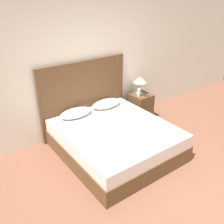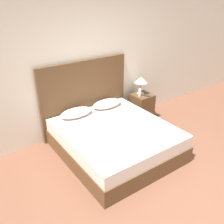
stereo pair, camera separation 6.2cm
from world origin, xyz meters
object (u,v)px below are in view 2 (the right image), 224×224
bed (115,140)px  nightstand (142,107)px  phone_on_nightstand (147,96)px  table_lamp (141,80)px  phone_on_bed (115,118)px

bed → nightstand: bearing=29.4°
bed → phone_on_nightstand: phone_on_nightstand is taller
bed → table_lamp: size_ratio=5.11×
phone_on_nightstand → nightstand: bearing=104.7°
phone_on_bed → table_lamp: table_lamp is taller
phone_on_bed → nightstand: nightstand is taller
table_lamp → phone_on_nightstand: table_lamp is taller
nightstand → table_lamp: size_ratio=1.51×
bed → phone_on_nightstand: bearing=25.3°
nightstand → phone_on_nightstand: (0.03, -0.10, 0.29)m
table_lamp → nightstand: bearing=-90.8°
phone_on_bed → table_lamp: size_ratio=0.43×
phone_on_bed → table_lamp: (1.05, 0.51, 0.36)m
bed → table_lamp: (1.23, 0.77, 0.62)m
nightstand → phone_on_nightstand: 0.31m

